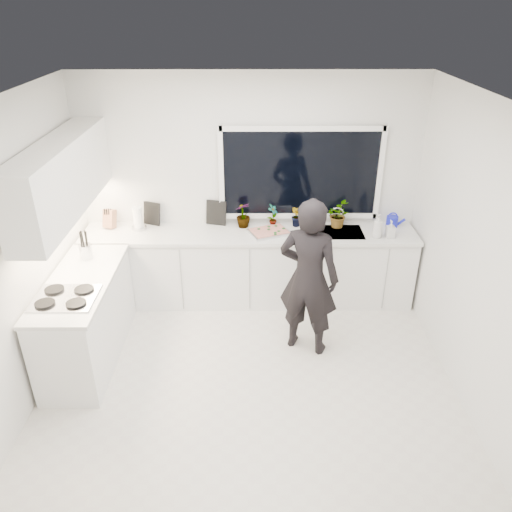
{
  "coord_description": "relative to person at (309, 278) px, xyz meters",
  "views": [
    {
      "loc": [
        0.05,
        -3.9,
        3.39
      ],
      "look_at": [
        0.07,
        0.4,
        1.15
      ],
      "focal_mm": 35.0,
      "sensor_mm": 36.0,
      "label": 1
    }
  ],
  "objects": [
    {
      "name": "floor",
      "position": [
        -0.61,
        -0.48,
        -0.87
      ],
      "size": [
        4.0,
        3.5,
        0.02
      ],
      "primitive_type": "cube",
      "color": "beige",
      "rests_on": "ground"
    },
    {
      "name": "wall_back",
      "position": [
        -0.61,
        1.28,
        0.49
      ],
      "size": [
        4.0,
        0.02,
        2.7
      ],
      "primitive_type": "cube",
      "color": "white",
      "rests_on": "ground"
    },
    {
      "name": "wall_left",
      "position": [
        -2.62,
        -0.48,
        0.49
      ],
      "size": [
        0.02,
        3.5,
        2.7
      ],
      "primitive_type": "cube",
      "color": "white",
      "rests_on": "ground"
    },
    {
      "name": "wall_right",
      "position": [
        1.4,
        -0.48,
        0.49
      ],
      "size": [
        0.02,
        3.5,
        2.7
      ],
      "primitive_type": "cube",
      "color": "white",
      "rests_on": "ground"
    },
    {
      "name": "ceiling",
      "position": [
        -0.61,
        -0.48,
        1.85
      ],
      "size": [
        4.0,
        3.5,
        0.02
      ],
      "primitive_type": "cube",
      "color": "white",
      "rests_on": "wall_back"
    },
    {
      "name": "window",
      "position": [
        -0.01,
        1.25,
        0.69
      ],
      "size": [
        1.8,
        0.02,
        1.0
      ],
      "primitive_type": "cube",
      "color": "black",
      "rests_on": "wall_back"
    },
    {
      "name": "base_cabinets_back",
      "position": [
        -0.61,
        0.97,
        -0.42
      ],
      "size": [
        3.92,
        0.58,
        0.88
      ],
      "primitive_type": "cube",
      "color": "white",
      "rests_on": "floor"
    },
    {
      "name": "base_cabinets_left",
      "position": [
        -2.28,
        -0.13,
        -0.42
      ],
      "size": [
        0.58,
        1.6,
        0.88
      ],
      "primitive_type": "cube",
      "color": "white",
      "rests_on": "floor"
    },
    {
      "name": "countertop_back",
      "position": [
        -0.61,
        0.96,
        0.04
      ],
      "size": [
        3.94,
        0.62,
        0.04
      ],
      "primitive_type": "cube",
      "color": "silver",
      "rests_on": "base_cabinets_back"
    },
    {
      "name": "countertop_left",
      "position": [
        -2.28,
        -0.13,
        0.04
      ],
      "size": [
        0.62,
        1.6,
        0.04
      ],
      "primitive_type": "cube",
      "color": "silver",
      "rests_on": "base_cabinets_left"
    },
    {
      "name": "upper_cabinets",
      "position": [
        -2.4,
        0.22,
        0.99
      ],
      "size": [
        0.34,
        2.1,
        0.7
      ],
      "primitive_type": "cube",
      "color": "white",
      "rests_on": "wall_left"
    },
    {
      "name": "sink",
      "position": [
        0.44,
        0.97,
        0.01
      ],
      "size": [
        0.58,
        0.42,
        0.14
      ],
      "primitive_type": "cube",
      "color": "silver",
      "rests_on": "countertop_back"
    },
    {
      "name": "faucet",
      "position": [
        0.44,
        1.17,
        0.17
      ],
      "size": [
        0.03,
        0.03,
        0.22
      ],
      "primitive_type": "cylinder",
      "color": "silver",
      "rests_on": "countertop_back"
    },
    {
      "name": "stovetop",
      "position": [
        -2.3,
        -0.48,
        0.08
      ],
      "size": [
        0.56,
        0.48,
        0.03
      ],
      "primitive_type": "cube",
      "color": "black",
      "rests_on": "countertop_left"
    },
    {
      "name": "person",
      "position": [
        0.0,
        0.0,
        0.0
      ],
      "size": [
        0.73,
        0.62,
        1.72
      ],
      "primitive_type": "imported",
      "rotation": [
        0.0,
        0.0,
        2.75
      ],
      "color": "black",
      "rests_on": "floor"
    },
    {
      "name": "pizza_tray",
      "position": [
        -0.38,
        0.94,
        0.08
      ],
      "size": [
        0.53,
        0.47,
        0.03
      ],
      "primitive_type": "cube",
      "rotation": [
        0.0,
        0.0,
        0.4
      ],
      "color": "silver",
      "rests_on": "countertop_back"
    },
    {
      "name": "pizza",
      "position": [
        -0.38,
        0.94,
        0.09
      ],
      "size": [
        0.48,
        0.42,
        0.01
      ],
      "primitive_type": "cube",
      "rotation": [
        0.0,
        0.0,
        0.4
      ],
      "color": "red",
      "rests_on": "pizza_tray"
    },
    {
      "name": "watering_can",
      "position": [
        1.11,
        1.13,
        0.13
      ],
      "size": [
        0.18,
        0.18,
        0.13
      ],
      "primitive_type": "cylinder",
      "rotation": [
        0.0,
        0.0,
        0.39
      ],
      "color": "#151BC8",
      "rests_on": "countertop_back"
    },
    {
      "name": "paper_towel_roll",
      "position": [
        -1.93,
        1.07,
        0.19
      ],
      "size": [
        0.15,
        0.15,
        0.26
      ],
      "primitive_type": "cylinder",
      "rotation": [
        0.0,
        0.0,
        0.42
      ],
      "color": "white",
      "rests_on": "countertop_back"
    },
    {
      "name": "knife_block",
      "position": [
        -2.28,
        1.11,
        0.17
      ],
      "size": [
        0.16,
        0.14,
        0.22
      ],
      "primitive_type": "cube",
      "rotation": [
        0.0,
        0.0,
        -0.34
      ],
      "color": "olive",
      "rests_on": "countertop_back"
    },
    {
      "name": "utensil_crock",
      "position": [
        -2.33,
        0.32,
        0.14
      ],
      "size": [
        0.14,
        0.14,
        0.16
      ],
      "primitive_type": "cylinder",
      "rotation": [
        0.0,
        0.0,
        -0.06
      ],
      "color": "silver",
      "rests_on": "countertop_left"
    },
    {
      "name": "picture_frame_large",
      "position": [
        -1.79,
        1.21,
        0.2
      ],
      "size": [
        0.21,
        0.1,
        0.28
      ],
      "primitive_type": "cube",
      "rotation": [
        0.0,
        0.0,
        -0.38
      ],
      "color": "black",
      "rests_on": "countertop_back"
    },
    {
      "name": "picture_frame_small",
      "position": [
        -1.01,
        1.21,
        0.21
      ],
      "size": [
        0.25,
        0.09,
        0.3
      ],
      "primitive_type": "cube",
      "rotation": [
        0.0,
        0.0,
        -0.27
      ],
      "color": "black",
      "rests_on": "countertop_back"
    },
    {
      "name": "herb_plants",
      "position": [
        0.04,
        1.13,
        0.21
      ],
      "size": [
        1.37,
        0.29,
        0.31
      ],
      "color": "#26662D",
      "rests_on": "countertop_back"
    },
    {
      "name": "soap_bottles",
      "position": [
        0.92,
        0.82,
        0.19
      ],
      "size": [
        0.28,
        0.15,
        0.28
      ],
      "color": "#D8BF66",
      "rests_on": "countertop_back"
    }
  ]
}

